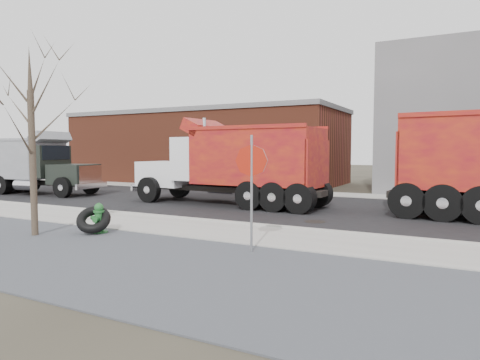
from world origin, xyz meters
The scene contains 13 objects.
ground centered at (0.00, 0.00, 0.00)m, with size 120.00×120.00×0.00m, color #383328.
gravel_verge centered at (0.00, -3.50, 0.01)m, with size 60.00×5.00×0.03m, color slate.
sidewalk centered at (0.00, 0.25, 0.03)m, with size 60.00×2.50×0.06m, color #9E9B93.
curb centered at (0.00, 1.55, 0.06)m, with size 60.00×0.15×0.11m, color #9E9B93.
road centered at (0.00, 6.30, 0.01)m, with size 60.00×9.40×0.02m, color black.
far_sidewalk centered at (0.00, 12.00, 0.03)m, with size 60.00×2.00×0.06m, color #9E9B93.
building_brick centered at (-10.00, 17.00, 2.65)m, with size 20.20×8.20×5.30m.
bare_tree centered at (-3.20, -2.60, 3.30)m, with size 3.20×3.20×5.20m.
fire_hydrant centered at (-1.89, -1.51, 0.40)m, with size 0.50×0.49×0.88m.
truck_tire centered at (-1.95, -1.66, 0.42)m, with size 1.28×1.27×0.81m.
stop_sign centered at (2.98, -1.55, 1.86)m, with size 0.68×0.35×2.73m.
dump_truck_red_b centered at (-1.49, 5.83, 1.89)m, with size 8.84×2.77×3.71m.
dump_truck_grey centered at (-13.60, 4.96, 1.69)m, with size 7.43×2.96×3.31m.
Camera 1 is at (7.30, -10.35, 2.38)m, focal length 32.00 mm.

